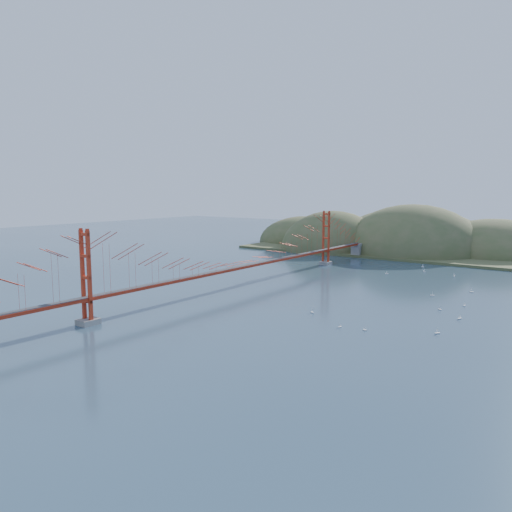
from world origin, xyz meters
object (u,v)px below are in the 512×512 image
Objects in this scene: sailboat_1 at (440,309)px; sailboat_2 at (365,329)px; sailboat_0 at (340,326)px; bridge at (241,245)px.

sailboat_1 reaches higher than sailboat_2.
sailboat_1 reaches higher than sailboat_0.
sailboat_2 is (-4.10, -15.33, -0.00)m from sailboat_1.
bridge reaches higher than sailboat_0.
sailboat_2 is at bearing 10.84° from sailboat_0.
sailboat_1 is at bearing 75.04° from sailboat_2.
sailboat_2 is at bearing -24.23° from bridge.
bridge is at bearing 152.33° from sailboat_0.
sailboat_1 is 15.87m from sailboat_2.
sailboat_1 is at bearing 66.17° from sailboat_0.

